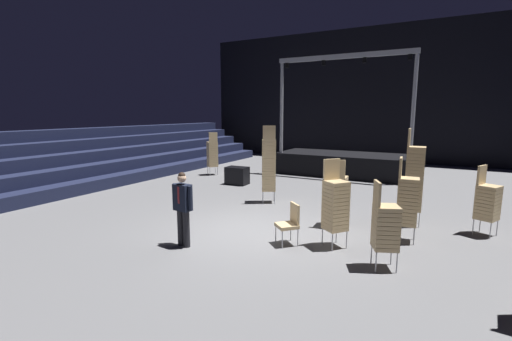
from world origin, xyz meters
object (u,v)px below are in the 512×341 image
object	(u,v)px
chair_stack_front_right	(385,226)
chair_stack_mid_left	(487,201)
chair_stack_rear_left	(335,204)
chair_stack_front_left	(269,164)
chair_stack_mid_right	(212,154)
loose_chair_near_man	(290,221)
chair_stack_mid_centre	(414,178)
equipment_road_case	(237,176)
man_with_tie	(183,205)
chair_stack_aisle_left	(338,193)
chair_stack_rear_centre	(407,200)
stage_riser	(346,162)

from	to	relation	value
chair_stack_front_right	chair_stack_mid_left	size ratio (longest dim) A/B	1.00
chair_stack_mid_left	chair_stack_rear_left	world-z (taller)	chair_stack_rear_left
chair_stack_front_left	chair_stack_rear_left	bearing A→B (deg)	-71.27
chair_stack_mid_right	loose_chair_near_man	size ratio (longest dim) A/B	2.17
chair_stack_mid_centre	equipment_road_case	world-z (taller)	chair_stack_mid_centre
chair_stack_front_right	chair_stack_front_left	bearing A→B (deg)	-152.72
man_with_tie	equipment_road_case	distance (m)	6.97
chair_stack_mid_centre	chair_stack_rear_left	world-z (taller)	chair_stack_mid_centre
chair_stack_front_right	chair_stack_mid_centre	world-z (taller)	chair_stack_mid_centre
man_with_tie	chair_stack_mid_centre	world-z (taller)	chair_stack_mid_centre
chair_stack_aisle_left	loose_chair_near_man	bearing A→B (deg)	-111.98
chair_stack_mid_centre	chair_stack_rear_centre	xyz separation A→B (m)	(-0.01, -1.40, -0.29)
chair_stack_mid_right	chair_stack_rear_centre	world-z (taller)	chair_stack_mid_right
chair_stack_front_left	chair_stack_mid_left	world-z (taller)	chair_stack_front_left
chair_stack_front_left	chair_stack_aisle_left	size ratio (longest dim) A/B	1.43
loose_chair_near_man	stage_riser	bearing A→B (deg)	-40.29
chair_stack_mid_right	stage_riser	bearing A→B (deg)	-23.97
chair_stack_mid_right	loose_chair_near_man	bearing A→B (deg)	-96.37
stage_riser	loose_chair_near_man	world-z (taller)	stage_riser
chair_stack_mid_right	loose_chair_near_man	distance (m)	9.47
chair_stack_front_left	equipment_road_case	distance (m)	3.35
man_with_tie	chair_stack_front_left	world-z (taller)	chair_stack_front_left
chair_stack_aisle_left	equipment_road_case	distance (m)	6.22
equipment_road_case	loose_chair_near_man	xyz separation A→B (m)	(4.61, -5.18, 0.17)
equipment_road_case	chair_stack_mid_centre	bearing A→B (deg)	-18.46
chair_stack_rear_left	chair_stack_aisle_left	xyz separation A→B (m)	(-0.36, 1.47, -0.08)
man_with_tie	chair_stack_rear_left	bearing A→B (deg)	-145.49
chair_stack_mid_centre	man_with_tie	bearing A→B (deg)	-49.12
chair_stack_aisle_left	chair_stack_mid_right	bearing A→B (deg)	143.35
chair_stack_front_right	loose_chair_near_man	world-z (taller)	chair_stack_front_right
chair_stack_rear_centre	loose_chair_near_man	world-z (taller)	chair_stack_rear_centre
man_with_tie	chair_stack_rear_centre	world-z (taller)	chair_stack_rear_centre
man_with_tie	chair_stack_front_left	distance (m)	4.42
chair_stack_mid_left	chair_stack_rear_left	bearing A→B (deg)	-24.41
stage_riser	chair_stack_front_left	bearing A→B (deg)	-97.77
man_with_tie	chair_stack_front_left	xyz separation A→B (m)	(-0.08, 4.40, 0.33)
stage_riser	chair_stack_front_left	xyz separation A→B (m)	(-0.88, -6.45, 0.66)
chair_stack_front_right	loose_chair_near_man	bearing A→B (deg)	-121.69
chair_stack_rear_centre	loose_chair_near_man	xyz separation A→B (m)	(-2.29, -1.47, -0.45)
equipment_road_case	chair_stack_rear_left	bearing A→B (deg)	-41.17
stage_riser	equipment_road_case	world-z (taller)	stage_riser
loose_chair_near_man	chair_stack_rear_centre	bearing A→B (deg)	-104.92
chair_stack_mid_right	chair_stack_mid_centre	bearing A→B (deg)	-74.48
stage_riser	loose_chair_near_man	bearing A→B (deg)	-82.66
man_with_tie	chair_stack_mid_left	xyz separation A→B (m)	(5.99, 4.10, -0.09)
stage_riser	chair_stack_mid_right	world-z (taller)	stage_riser
man_with_tie	chair_stack_rear_left	size ratio (longest dim) A/B	0.86
man_with_tie	stage_riser	bearing A→B (deg)	-87.75
chair_stack_front_right	chair_stack_aisle_left	xyz separation A→B (m)	(-1.51, 2.10, 0.04)
stage_riser	chair_stack_rear_left	size ratio (longest dim) A/B	3.21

